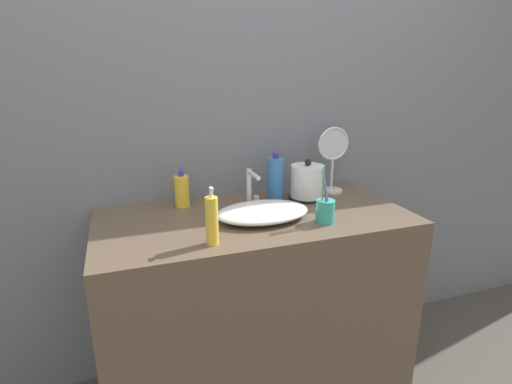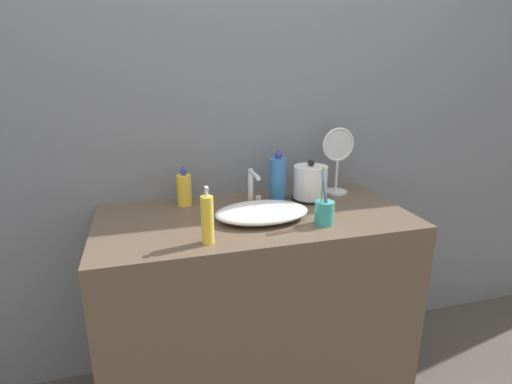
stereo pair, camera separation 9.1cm
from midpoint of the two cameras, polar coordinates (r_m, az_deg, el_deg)
The scene contains 10 objects.
wall_back at distance 1.88m, azimuth -4.97°, elevation 12.01°, with size 6.00×0.04×2.60m.
vanity_counter at distance 1.86m, azimuth -1.59°, elevation -16.23°, with size 1.28×0.63×0.89m.
sink_basin at distance 1.61m, azimuth -0.66°, elevation -2.89°, with size 0.38×0.25×0.06m.
faucet at distance 1.73m, azimuth -2.16°, elevation 0.85°, with size 0.06×0.14×0.17m.
electric_kettle at distance 1.85m, azimuth 5.93°, elevation 1.23°, with size 0.17×0.17×0.19m.
toothbrush_cup at distance 1.58m, azimuth 8.22°, elevation -2.64°, with size 0.07×0.07×0.23m.
lotion_bottle at distance 1.37m, azimuth -8.21°, elevation -4.07°, with size 0.04×0.04×0.21m.
shampoo_bottle at distance 1.82m, azimuth 1.36°, elevation 1.95°, with size 0.08×0.08×0.24m.
mouthwash_bottle at distance 1.78m, azimuth -11.97°, elevation 0.21°, with size 0.06×0.06×0.18m.
vanity_mirror at distance 1.95m, azimuth 9.62°, elevation 5.06°, with size 0.16×0.11×0.32m.
Camera 1 is at (-0.50, -1.15, 1.47)m, focal length 28.00 mm.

